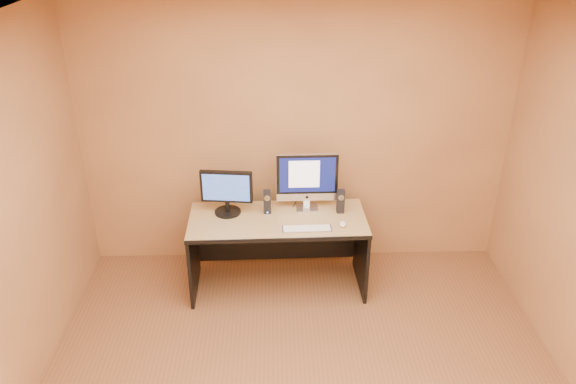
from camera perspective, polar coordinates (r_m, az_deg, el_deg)
name	(u,v)px	position (r m, az deg, el deg)	size (l,w,h in m)	color
walls	(308,255)	(3.45, 2.03, -6.44)	(4.00, 4.00, 2.60)	#A77543
ceiling	(312,39)	(2.94, 2.45, 15.24)	(4.00, 4.00, 0.00)	white
desk	(278,253)	(5.17, -1.03, -6.23)	(1.57, 0.69, 0.73)	tan
imac	(307,182)	(5.03, 1.98, 1.05)	(0.56, 0.21, 0.54)	silver
second_monitor	(227,192)	(5.01, -6.24, -0.05)	(0.47, 0.24, 0.41)	black
speaker_left	(267,202)	(5.04, -2.12, -0.99)	(0.07, 0.07, 0.22)	black
speaker_right	(341,201)	(5.06, 5.37, -0.94)	(0.07, 0.07, 0.22)	black
keyboard	(307,229)	(4.82, 1.93, -3.74)	(0.42, 0.11, 0.02)	#B1B2B6
mouse	(343,224)	(4.89, 5.59, -3.25)	(0.06, 0.10, 0.04)	white
cable_a	(305,202)	(5.25, 1.72, -1.01)	(0.01, 0.01, 0.22)	black
cable_b	(295,203)	(5.24, 0.75, -1.10)	(0.01, 0.01, 0.18)	black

